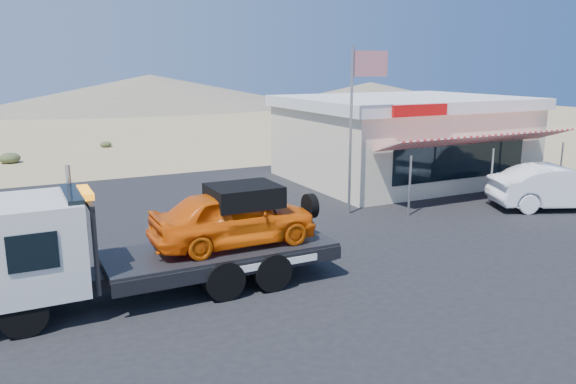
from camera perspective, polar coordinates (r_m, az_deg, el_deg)
name	(u,v)px	position (r m, az deg, el deg)	size (l,w,h in m)	color
ground	(290,275)	(14.90, 0.24, -8.39)	(120.00, 120.00, 0.00)	#9C8358
asphalt_lot	(303,234)	(18.28, 1.58, -4.30)	(32.00, 24.00, 0.02)	black
tow_truck	(159,236)	(13.58, -12.96, -4.33)	(8.11, 2.41, 2.71)	black
white_sedan	(559,187)	(23.60, 25.84, 0.43)	(1.75, 5.03, 1.66)	white
jerky_store	(402,138)	(27.37, 11.48, 5.43)	(10.40, 9.97, 3.90)	beige
flagpole	(357,111)	(20.34, 7.00, 8.14)	(1.55, 0.10, 6.00)	#99999E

